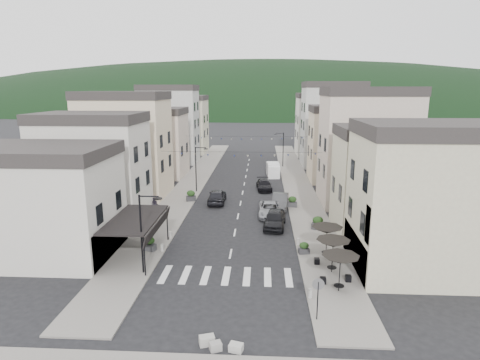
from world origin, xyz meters
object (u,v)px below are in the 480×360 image
Objects in this scene: parked_car_a at (275,219)px; parked_car_e at (217,196)px; parked_car_d at (264,185)px; parked_car_b at (280,201)px; parked_car_c at (270,209)px; pedestrian_a at (149,214)px; pedestrian_b at (155,205)px; delivery_van at (273,169)px.

parked_car_e is at bearing 134.84° from parked_car_a.
parked_car_d is at bearing 100.05° from parked_car_a.
parked_car_b reaches higher than parked_car_c.
parked_car_d is 18.68m from pedestrian_a.
parked_car_b is at bearing 89.44° from parked_car_a.
parked_car_d is at bearing 53.27° from pedestrian_b.
pedestrian_a is 1.19× the size of pedestrian_b.
pedestrian_b reaches higher than parked_car_c.
parked_car_a is 13.64m from pedestrian_b.
parked_car_b is 1.05× the size of parked_car_d.
parked_car_c is at bearing 102.90° from parked_car_a.
parked_car_c is 7.76m from parked_car_e.
pedestrian_a is at bearing -165.06° from parked_car_c.
parked_car_a is 1.00× the size of parked_car_e.
parked_car_b is 7.57m from parked_car_e.
parked_car_c is 1.06× the size of parked_car_e.
parked_car_a is at bearing -90.50° from parked_car_b.
parked_car_b is 14.04m from pedestrian_b.
parked_car_a is at bearing -91.09° from parked_car_d.
delivery_van is at bearing 95.22° from parked_car_a.
parked_car_e reaches higher than parked_car_b.
parked_car_c is 11.34m from parked_car_d.
pedestrian_a is (-5.98, -7.99, 0.22)m from parked_car_e.
parked_car_b is 8.46m from parked_car_d.
delivery_van reaches higher than parked_car_c.
parked_car_c is 12.60m from pedestrian_b.
parked_car_b is (0.78, 6.66, -0.03)m from parked_car_a.
delivery_van reaches higher than parked_car_b.
pedestrian_b reaches higher than parked_car_d.
pedestrian_a is at bearing 53.02° from parked_car_e.
pedestrian_a is (-13.38, -6.38, 0.25)m from parked_car_b.
parked_car_b is at bearing 167.55° from parked_car_e.
pedestrian_a reaches higher than pedestrian_b.
parked_car_b reaches higher than parked_car_d.
pedestrian_b reaches higher than parked_car_b.
parked_car_b is 17.12m from delivery_van.
parked_car_a is 1.00× the size of parked_car_b.
pedestrian_b is (-13.40, -19.68, -0.16)m from delivery_van.
pedestrian_b is (-13.02, 4.09, 0.08)m from parked_car_a.
delivery_van is 2.47× the size of pedestrian_a.
pedestrian_a is 3.85m from pedestrian_b.
parked_car_d is 8.97m from delivery_van.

